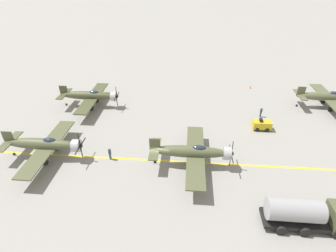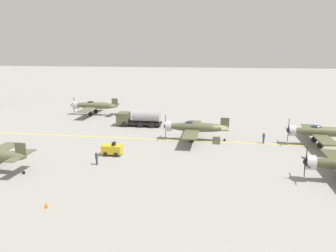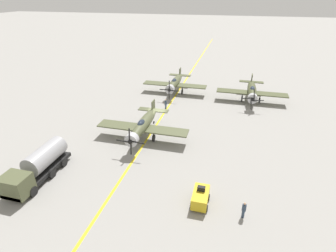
{
  "view_description": "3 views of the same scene",
  "coord_description": "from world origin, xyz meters",
  "views": [
    {
      "loc": [
        25.36,
        3.15,
        21.07
      ],
      "look_at": [
        -1.98,
        0.86,
        3.94
      ],
      "focal_mm": 28.0,
      "sensor_mm": 36.0,
      "label": 1
    },
    {
      "loc": [
        -48.17,
        0.64,
        13.73
      ],
      "look_at": [
        -5.2,
        7.27,
        3.44
      ],
      "focal_mm": 35.0,
      "sensor_mm": 36.0,
      "label": 2
    },
    {
      "loc": [
        -10.22,
        32.61,
        17.53
      ],
      "look_at": [
        -3.53,
        6.64,
        3.68
      ],
      "focal_mm": 28.0,
      "sensor_mm": 36.0,
      "label": 3
    }
  ],
  "objects": [
    {
      "name": "ground_crew_inspecting",
      "position": [
        -12.36,
        14.9,
        0.9
      ],
      "size": [
        0.36,
        0.36,
        1.65
      ],
      "color": "#334256",
      "rests_on": "ground"
    },
    {
      "name": "taxiway_stripe",
      "position": [
        0.0,
        0.0,
        0.0
      ],
      "size": [
        0.3,
        160.0,
        0.01
      ],
      "primitive_type": "cube",
      "color": "yellow",
      "rests_on": "ground"
    },
    {
      "name": "tow_tractor",
      "position": [
        -8.54,
        14.21,
        0.79
      ],
      "size": [
        1.57,
        2.6,
        1.79
      ],
      "color": "gold",
      "rests_on": "ground"
    },
    {
      "name": "traffic_cone",
      "position": [
        -23.63,
        15.32,
        0.28
      ],
      "size": [
        0.36,
        0.36,
        0.55
      ],
      "primitive_type": "cone",
      "color": "orange",
      "rests_on": "ground"
    },
    {
      "name": "airplane_near_left",
      "position": [
        -13.58,
        -13.29,
        2.01
      ],
      "size": [
        12.0,
        9.98,
        3.79
      ],
      "rotation": [
        0.0,
        0.0,
        -0.03
      ],
      "color": "#474C2D",
      "rests_on": "ground"
    },
    {
      "name": "airplane_far_left",
      "position": [
        -16.53,
        26.51,
        2.01
      ],
      "size": [
        12.0,
        9.98,
        3.8
      ],
      "rotation": [
        0.0,
        0.0,
        0.3
      ],
      "color": "#595E3F",
      "rests_on": "ground"
    },
    {
      "name": "airplane_mid_center",
      "position": [
        0.5,
        4.0,
        2.01
      ],
      "size": [
        12.0,
        9.98,
        3.8
      ],
      "rotation": [
        0.0,
        0.0,
        0.14
      ],
      "color": "#53583A",
      "rests_on": "ground"
    },
    {
      "name": "airplane_near_center",
      "position": [
        0.48,
        -14.25,
        2.01
      ],
      "size": [
        12.0,
        9.98,
        3.8
      ],
      "rotation": [
        0.0,
        0.0,
        0.21
      ],
      "color": "#515638",
      "rests_on": "ground"
    },
    {
      "name": "fuel_tanker",
      "position": [
        8.29,
        14.66,
        1.51
      ],
      "size": [
        2.68,
        8.0,
        2.98
      ],
      "color": "black",
      "rests_on": "ground"
    },
    {
      "name": "ground_crew_walking",
      "position": [
        0.18,
        -6.25,
        0.92
      ],
      "size": [
        0.37,
        0.37,
        1.69
      ],
      "color": "#334256",
      "rests_on": "ground"
    },
    {
      "name": "ground_plane",
      "position": [
        0.0,
        0.0,
        0.0
      ],
      "size": [
        400.0,
        400.0,
        0.0
      ],
      "primitive_type": "plane",
      "color": "gray"
    }
  ]
}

